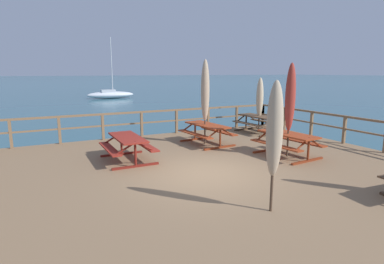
# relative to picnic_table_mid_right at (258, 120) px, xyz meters

# --- Properties ---
(ground_plane) EXTENTS (600.00, 600.00, 0.00)m
(ground_plane) POSITION_rel_picnic_table_mid_right_xyz_m (-5.04, -4.14, -1.22)
(ground_plane) COLOR #2D5B6B
(wooden_deck) EXTENTS (13.41, 11.68, 0.66)m
(wooden_deck) POSITION_rel_picnic_table_mid_right_xyz_m (-5.04, -4.14, -0.89)
(wooden_deck) COLOR #846647
(wooden_deck) RESTS_ON ground
(railing_waterside_far) EXTENTS (13.21, 0.10, 1.09)m
(railing_waterside_far) POSITION_rel_picnic_table_mid_right_xyz_m (-5.04, 1.55, 0.18)
(railing_waterside_far) COLOR brown
(railing_waterside_far) RESTS_ON wooden_deck
(railing_side_right) EXTENTS (0.10, 11.48, 1.09)m
(railing_side_right) POSITION_rel_picnic_table_mid_right_xyz_m (1.51, -4.14, 0.18)
(railing_side_right) COLOR brown
(railing_side_right) RESTS_ON wooden_deck
(picnic_table_mid_right) EXTENTS (1.56, 2.14, 0.78)m
(picnic_table_mid_right) POSITION_rel_picnic_table_mid_right_xyz_m (0.00, 0.00, 0.00)
(picnic_table_mid_right) COLOR brown
(picnic_table_mid_right) RESTS_ON wooden_deck
(picnic_table_front_right) EXTENTS (1.58, 2.14, 0.78)m
(picnic_table_front_right) POSITION_rel_picnic_table_mid_right_xyz_m (-1.79, -3.76, -0.00)
(picnic_table_front_right) COLOR #993819
(picnic_table_front_right) RESTS_ON wooden_deck
(picnic_table_back_right) EXTENTS (1.40, 1.95, 0.78)m
(picnic_table_back_right) POSITION_rel_picnic_table_mid_right_xyz_m (-6.62, -1.95, -0.00)
(picnic_table_back_right) COLOR maroon
(picnic_table_back_right) RESTS_ON wooden_deck
(picnic_table_front_left) EXTENTS (1.58, 2.17, 0.78)m
(picnic_table_front_left) POSITION_rel_picnic_table_mid_right_xyz_m (-3.26, -1.01, 0.00)
(picnic_table_front_left) COLOR #993819
(picnic_table_front_left) RESTS_ON wooden_deck
(patio_umbrella_tall_back_left) EXTENTS (0.32, 0.32, 2.50)m
(patio_umbrella_tall_back_left) POSITION_rel_picnic_table_mid_right_xyz_m (0.07, 0.06, 1.02)
(patio_umbrella_tall_back_left) COLOR #4C3828
(patio_umbrella_tall_back_left) RESTS_ON wooden_deck
(patio_umbrella_tall_mid_right) EXTENTS (0.32, 0.32, 3.02)m
(patio_umbrella_tall_mid_right) POSITION_rel_picnic_table_mid_right_xyz_m (-1.82, -3.80, 1.36)
(patio_umbrella_tall_mid_right) COLOR #4C3828
(patio_umbrella_tall_mid_right) RESTS_ON wooden_deck
(patio_umbrella_short_front) EXTENTS (0.32, 0.32, 2.59)m
(patio_umbrella_short_front) POSITION_rel_picnic_table_mid_right_xyz_m (-5.07, -6.82, 1.09)
(patio_umbrella_short_front) COLOR #4C3828
(patio_umbrella_short_front) RESTS_ON wooden_deck
(patio_umbrella_short_mid) EXTENTS (0.32, 0.32, 3.20)m
(patio_umbrella_short_mid) POSITION_rel_picnic_table_mid_right_xyz_m (-3.34, -0.97, 1.47)
(patio_umbrella_short_mid) COLOR #4C3828
(patio_umbrella_short_mid) RESTS_ON wooden_deck
(sailboat_distant) EXTENTS (6.01, 1.72, 7.72)m
(sailboat_distant) POSITION_rel_picnic_table_mid_right_xyz_m (-0.05, 30.27, -0.71)
(sailboat_distant) COLOR silver
(sailboat_distant) RESTS_ON ground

